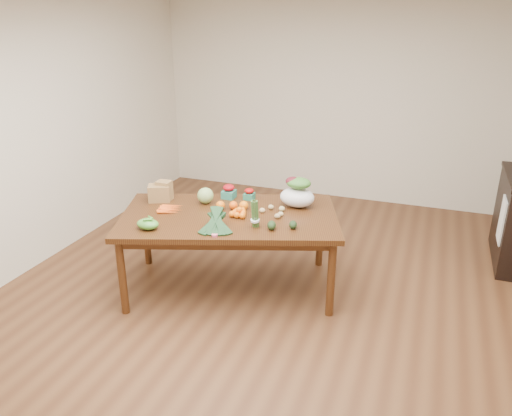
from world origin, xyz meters
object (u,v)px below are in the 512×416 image
(dining_table, at_px, (230,251))
(salad_bag, at_px, (297,194))
(cabbage, at_px, (205,196))
(paper_bag, at_px, (159,191))
(asparagus_bundle, at_px, (255,214))
(kale_bunch, at_px, (215,223))
(mandarin_cluster, at_px, (239,211))

(dining_table, xyz_separation_m, salad_bag, (0.53, 0.40, 0.50))
(cabbage, bearing_deg, paper_bag, -168.22)
(dining_table, relative_size, salad_bag, 5.90)
(paper_bag, xyz_separation_m, salad_bag, (1.30, 0.31, 0.03))
(dining_table, height_order, paper_bag, paper_bag)
(paper_bag, distance_m, asparagus_bundle, 1.13)
(cabbage, bearing_deg, salad_bag, 14.48)
(paper_bag, distance_m, kale_bunch, 0.94)
(cabbage, relative_size, kale_bunch, 0.39)
(paper_bag, distance_m, mandarin_cluster, 0.88)
(kale_bunch, distance_m, asparagus_bundle, 0.34)
(mandarin_cluster, bearing_deg, kale_bunch, -99.18)
(dining_table, bearing_deg, paper_bag, 154.24)
(cabbage, distance_m, salad_bag, 0.88)
(salad_bag, bearing_deg, asparagus_bundle, -109.02)
(kale_bunch, height_order, salad_bag, salad_bag)
(dining_table, bearing_deg, mandarin_cluster, -20.09)
(mandarin_cluster, bearing_deg, dining_table, 178.94)
(dining_table, xyz_separation_m, cabbage, (-0.32, 0.18, 0.45))
(paper_bag, xyz_separation_m, asparagus_bundle, (1.09, -0.28, 0.03))
(mandarin_cluster, distance_m, kale_bunch, 0.39)
(mandarin_cluster, distance_m, salad_bag, 0.59)
(paper_bag, bearing_deg, asparagus_bundle, -14.39)
(asparagus_bundle, bearing_deg, dining_table, 130.52)
(paper_bag, bearing_deg, salad_bag, 13.55)
(paper_bag, bearing_deg, dining_table, -6.73)
(dining_table, relative_size, cabbage, 12.62)
(mandarin_cluster, height_order, kale_bunch, kale_bunch)
(kale_bunch, bearing_deg, mandarin_cluster, 61.79)
(paper_bag, height_order, salad_bag, salad_bag)
(paper_bag, height_order, kale_bunch, paper_bag)
(asparagus_bundle, distance_m, salad_bag, 0.63)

